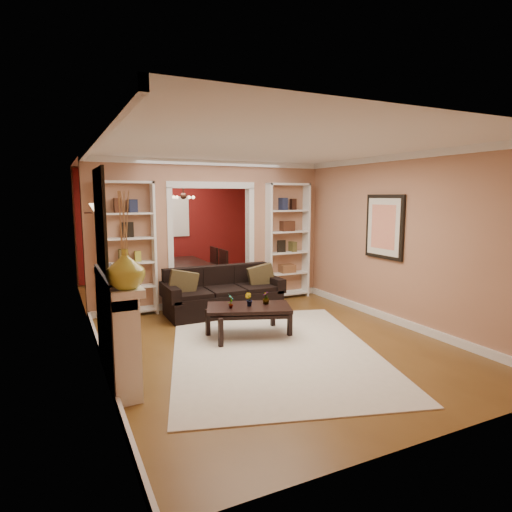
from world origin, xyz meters
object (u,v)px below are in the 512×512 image
fireplace (118,327)px  dining_table (185,276)px  bookshelf_right (287,241)px  bookshelf_left (128,249)px  sofa (223,291)px  coffee_table (249,321)px

fireplace → dining_table: (1.99, 4.15, -0.27)m
bookshelf_right → bookshelf_left: bearing=180.0°
bookshelf_left → dining_table: size_ratio=1.32×
sofa → fireplace: (-2.03, -1.95, 0.18)m
bookshelf_left → dining_table: (1.45, 1.62, -0.84)m
coffee_table → fireplace: (-1.91, -0.63, 0.35)m
sofa → bookshelf_right: bookshelf_right is taller
coffee_table → fireplace: bearing=-141.4°
bookshelf_left → fireplace: bookshelf_left is taller
bookshelf_right → dining_table: size_ratio=1.32×
coffee_table → bookshelf_left: bearing=146.3°
sofa → fireplace: size_ratio=1.21×
sofa → bookshelf_right: (1.61, 0.58, 0.75)m
bookshelf_right → fireplace: bookshelf_right is taller
bookshelf_left → coffee_table: bearing=-54.1°
coffee_table → dining_table: bearing=109.3°
bookshelf_left → dining_table: 2.33m
sofa → dining_table: (-0.05, 2.20, -0.10)m
sofa → bookshelf_right: size_ratio=0.90×
sofa → bookshelf_left: bookshelf_left is taller
sofa → fireplace: 2.82m
coffee_table → dining_table: dining_table is taller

